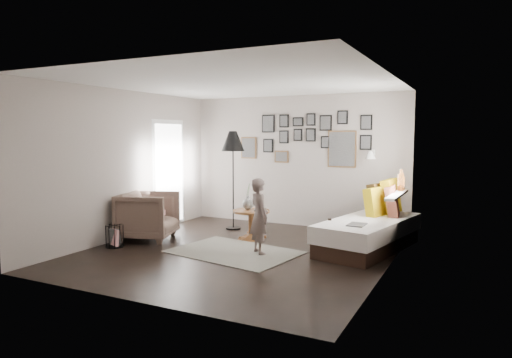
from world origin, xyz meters
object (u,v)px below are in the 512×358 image
at_px(vase, 248,202).
at_px(child, 259,216).
at_px(daybed, 370,228).
at_px(demijohn_large, 329,239).
at_px(magazine_basket, 115,236).
at_px(pedestal_table, 251,226).
at_px(demijohn_small, 349,244).
at_px(armchair, 148,216).
at_px(floor_lamp, 233,145).

height_order(vase, child, child).
height_order(daybed, demijohn_large, daybed).
bearing_deg(magazine_basket, demijohn_large, 21.22).
bearing_deg(vase, daybed, 5.89).
distance_m(pedestal_table, demijohn_small, 1.87).
bearing_deg(magazine_basket, armchair, 78.55).
bearing_deg(pedestal_table, demijohn_small, -11.00).
relative_size(vase, daybed, 0.20).
bearing_deg(pedestal_table, floor_lamp, 138.95).
relative_size(pedestal_table, vase, 1.40).
bearing_deg(magazine_basket, vase, 42.30).
bearing_deg(vase, demijohn_large, -9.32).
distance_m(armchair, demijohn_large, 3.15).
bearing_deg(child, vase, -12.27).
height_order(pedestal_table, armchair, armchair).
relative_size(vase, floor_lamp, 0.25).
bearing_deg(pedestal_table, demijohn_large, -9.06).
xyz_separation_m(pedestal_table, demijohn_small, (1.84, -0.36, -0.06)).
bearing_deg(demijohn_small, pedestal_table, 169.00).
height_order(vase, magazine_basket, vase).
height_order(magazine_basket, child, child).
bearing_deg(armchair, floor_lamp, -50.51).
bearing_deg(demijohn_large, daybed, 42.32).
bearing_deg(vase, pedestal_table, -14.04).
height_order(floor_lamp, demijohn_large, floor_lamp).
distance_m(vase, child, 1.07).
relative_size(daybed, magazine_basket, 6.52).
relative_size(pedestal_table, armchair, 0.71).
distance_m(pedestal_table, magazine_basket, 2.29).
distance_m(armchair, child, 2.17).
bearing_deg(magazine_basket, demijohn_small, 17.57).
relative_size(magazine_basket, child, 0.30).
relative_size(daybed, child, 1.98).
height_order(vase, demijohn_small, vase).
xyz_separation_m(armchair, magazine_basket, (-0.14, -0.68, -0.24)).
height_order(pedestal_table, floor_lamp, floor_lamp).
distance_m(floor_lamp, child, 2.19).
height_order(pedestal_table, demijohn_small, pedestal_table).
xyz_separation_m(armchair, demijohn_small, (3.44, 0.46, -0.23)).
bearing_deg(magazine_basket, pedestal_table, 40.58).
height_order(armchair, child, child).
xyz_separation_m(vase, magazine_basket, (-1.66, -1.51, -0.48)).
distance_m(vase, armchair, 1.75).
distance_m(pedestal_table, armchair, 1.81).
bearing_deg(daybed, demijohn_large, -125.79).
bearing_deg(vase, magazine_basket, -137.70).
distance_m(demijohn_large, child, 1.17).
xyz_separation_m(vase, demijohn_large, (1.57, -0.26, -0.45)).
xyz_separation_m(demijohn_large, child, (-0.93, -0.60, 0.38)).
distance_m(magazine_basket, child, 2.43).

